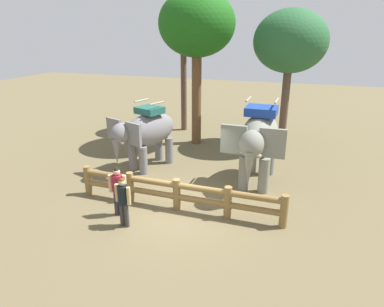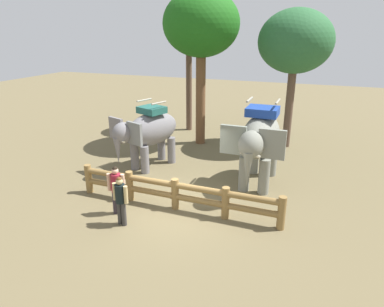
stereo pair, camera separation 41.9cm
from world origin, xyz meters
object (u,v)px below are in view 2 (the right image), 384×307
Objects in this scene: tourist_man_in_blue at (116,187)px; elephant_center at (259,139)px; tree_far_right at (189,31)px; tourist_woman_in_black at (121,198)px; log_fence at (175,192)px; tree_back_center at (295,42)px; elephant_near_left at (149,131)px; tree_far_left at (201,26)px.

elephant_center is at bearing 44.91° from tourist_man_in_blue.
tree_far_right is at bearing 129.76° from elephant_center.
tree_far_right reaches higher than tourist_woman_in_black.
tourist_man_in_blue is at bearing -149.51° from log_fence.
elephant_center is 5.34m from tourist_man_in_blue.
tree_far_right is (-5.65, 1.12, 0.50)m from tree_back_center.
elephant_center is (4.59, -0.15, 0.21)m from elephant_near_left.
elephant_center is at bearing 52.58° from tourist_woman_in_black.
tourist_woman_in_black reaches higher than log_fence.
tourist_man_in_blue is 0.24× the size of tree_far_right.
tree_far_left reaches higher than elephant_near_left.
tree_far_left is at bearing -55.84° from tree_far_right.
log_fence is 1.87m from tourist_man_in_blue.
tree_far_left is 2.59m from tree_far_right.
tourist_man_in_blue is (-3.73, -3.72, -0.87)m from elephant_center.
elephant_center is at bearing -47.62° from tree_far_left.
tourist_man_in_blue is 10.99m from tree_far_right.
tourist_woman_in_black is at bearing -73.11° from elephant_near_left.
log_fence is 0.96× the size of tree_far_left.
tourist_man_in_blue is at bearing -90.24° from tree_far_left.
elephant_center is at bearing -95.71° from tree_back_center.
elephant_near_left is 7.20m from tree_far_right.
tree_far_right is at bearing 108.49° from log_fence.
tree_back_center is (2.65, 7.85, 4.38)m from log_fence.
elephant_near_left is (-2.44, 2.94, 0.99)m from log_fence.
elephant_near_left is 0.91× the size of elephant_center.
tree_far_left is 1.10× the size of tree_far_right.
tree_far_right is at bearing 168.77° from tree_back_center.
tourist_woman_in_black is 0.24× the size of tree_back_center.
tourist_woman_in_black is at bearing -127.09° from log_fence.
log_fence is at bearing -108.66° from tree_back_center.
log_fence is at bearing -127.60° from elephant_center.
tree_far_left is (0.03, 7.77, 4.77)m from tourist_man_in_blue.
elephant_center is at bearing 52.40° from log_fence.
log_fence is at bearing -71.51° from tree_far_right.
log_fence is 4.49× the size of tourist_woman_in_black.
tree_far_left is at bearing 132.38° from elephant_center.
tree_far_left is 1.13× the size of tree_back_center.
tourist_man_in_blue is at bearing -135.09° from elephant_center.
tree_far_left is 4.38m from tree_back_center.
elephant_near_left is at bearing -84.72° from tree_far_right.
tree_back_center is 5.78m from tree_far_right.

